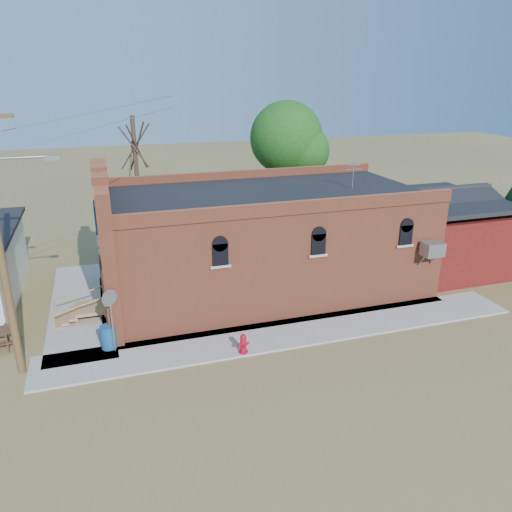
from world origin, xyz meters
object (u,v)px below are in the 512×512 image
object	(u,v)px
brick_bar	(258,241)
fire_hydrant	(243,344)
trash_barrel	(108,337)
stop_sign	(110,304)

from	to	relation	value
brick_bar	fire_hydrant	world-z (taller)	brick_bar
fire_hydrant	trash_barrel	xyz separation A→B (m)	(-4.60, 1.84, 0.07)
fire_hydrant	stop_sign	bearing A→B (deg)	137.51
fire_hydrant	trash_barrel	world-z (taller)	trash_barrel
trash_barrel	stop_sign	bearing A→B (deg)	-56.40
brick_bar	stop_sign	xyz separation A→B (m)	(-6.76, -3.94, -0.39)
fire_hydrant	trash_barrel	bearing A→B (deg)	135.16
stop_sign	trash_barrel	world-z (taller)	stop_sign
fire_hydrant	stop_sign	size ratio (longest dim) A/B	0.31
stop_sign	trash_barrel	distance (m)	1.47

